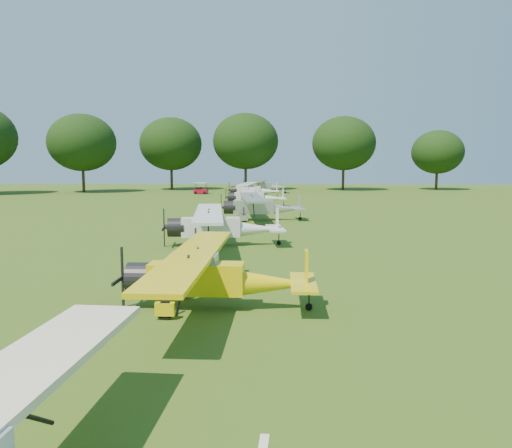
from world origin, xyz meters
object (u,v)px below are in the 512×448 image
(aircraft_2, at_px, (211,273))
(aircraft_4, at_px, (259,205))
(aircraft_3, at_px, (220,224))
(aircraft_5, at_px, (254,196))
(golf_cart, at_px, (201,190))
(aircraft_7, at_px, (264,185))
(aircraft_6, at_px, (252,189))

(aircraft_2, distance_m, aircraft_4, 24.29)
(aircraft_3, xyz_separation_m, aircraft_4, (1.78, 12.39, 0.00))
(aircraft_2, bearing_deg, aircraft_5, 91.29)
(aircraft_2, bearing_deg, golf_cart, 99.74)
(aircraft_3, distance_m, aircraft_7, 48.96)
(golf_cart, bearing_deg, aircraft_2, -75.54)
(aircraft_2, height_order, aircraft_5, aircraft_5)
(aircraft_2, xyz_separation_m, aircraft_7, (0.23, 60.83, 0.10))
(aircraft_2, xyz_separation_m, aircraft_3, (-1.05, 11.89, 0.09))
(aircraft_4, distance_m, aircraft_7, 36.56)
(aircraft_7, distance_m, golf_cart, 9.71)
(aircraft_2, xyz_separation_m, aircraft_6, (-0.96, 49.25, 0.09))
(aircraft_7, bearing_deg, aircraft_2, -87.00)
(aircraft_3, relative_size, aircraft_6, 1.00)
(aircraft_5, bearing_deg, aircraft_6, 90.24)
(aircraft_5, xyz_separation_m, golf_cart, (-8.72, 21.22, -0.60))
(aircraft_5, height_order, golf_cart, aircraft_5)
(aircraft_7, height_order, golf_cart, aircraft_7)
(aircraft_4, xyz_separation_m, golf_cart, (-9.69, 33.45, -0.65))
(aircraft_4, relative_size, aircraft_5, 1.05)
(aircraft_3, bearing_deg, aircraft_2, -91.79)
(aircraft_2, bearing_deg, aircraft_6, 92.04)
(aircraft_5, relative_size, golf_cart, 4.83)
(aircraft_3, height_order, aircraft_4, aircraft_4)
(aircraft_2, height_order, aircraft_7, aircraft_7)
(golf_cart, bearing_deg, aircraft_7, 24.29)
(aircraft_7, xyz_separation_m, golf_cart, (-9.18, -3.10, -0.66))
(aircraft_3, bearing_deg, aircraft_5, 81.28)
(aircraft_2, height_order, aircraft_3, aircraft_3)
(aircraft_7, bearing_deg, aircraft_5, -87.89)
(aircraft_4, bearing_deg, aircraft_7, 84.52)
(aircraft_4, height_order, golf_cart, aircraft_4)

